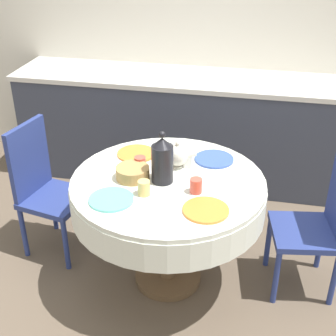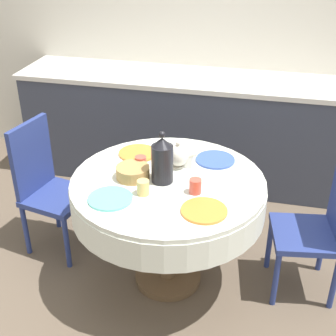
{
  "view_description": "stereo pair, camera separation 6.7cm",
  "coord_description": "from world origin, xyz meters",
  "px_view_note": "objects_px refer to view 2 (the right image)",
  "views": [
    {
      "loc": [
        0.48,
        -2.35,
        2.2
      ],
      "look_at": [
        0.0,
        0.0,
        0.86
      ],
      "focal_mm": 50.0,
      "sensor_mm": 36.0,
      "label": 1
    },
    {
      "loc": [
        0.55,
        -2.34,
        2.2
      ],
      "look_at": [
        0.0,
        0.0,
        0.86
      ],
      "focal_mm": 50.0,
      "sensor_mm": 36.0,
      "label": 2
    }
  ],
  "objects_px": {
    "chair_right": "(47,183)",
    "teapot": "(178,155)",
    "chair_left": "(321,222)",
    "coffee_carafe": "(162,160)"
  },
  "relations": [
    {
      "from": "coffee_carafe",
      "to": "teapot",
      "type": "xyz_separation_m",
      "value": [
        0.05,
        0.19,
        -0.06
      ]
    },
    {
      "from": "chair_right",
      "to": "teapot",
      "type": "relative_size",
      "value": 5.11
    },
    {
      "from": "chair_left",
      "to": "chair_right",
      "type": "xyz_separation_m",
      "value": [
        -1.84,
        0.05,
        0.0
      ]
    },
    {
      "from": "chair_left",
      "to": "teapot",
      "type": "relative_size",
      "value": 5.11
    },
    {
      "from": "coffee_carafe",
      "to": "chair_right",
      "type": "bearing_deg",
      "value": 166.53
    },
    {
      "from": "chair_right",
      "to": "teapot",
      "type": "height_order",
      "value": "same"
    },
    {
      "from": "chair_left",
      "to": "teapot",
      "type": "height_order",
      "value": "same"
    },
    {
      "from": "chair_right",
      "to": "coffee_carafe",
      "type": "distance_m",
      "value": 1.0
    },
    {
      "from": "coffee_carafe",
      "to": "teapot",
      "type": "distance_m",
      "value": 0.21
    },
    {
      "from": "chair_right",
      "to": "chair_left",
      "type": "bearing_deg",
      "value": 100.3
    }
  ]
}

